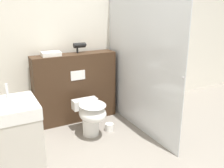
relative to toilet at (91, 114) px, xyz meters
The scene contains 8 objects.
wall_back 1.27m from the toilet, 72.58° to the left, with size 8.00×0.06×2.50m.
partition_panel 0.63m from the toilet, 90.12° to the left, with size 1.26×0.29×1.05m.
shower_glass 1.00m from the toilet, ahead, with size 0.04×1.77×2.05m.
toilet is the anchor object (origin of this frame).
sink_vanity 1.25m from the toilet, 147.57° to the right, with size 0.45×0.50×1.06m.
hair_drier 1.06m from the toilet, 79.71° to the left, with size 0.21×0.08×0.15m.
folded_towel 1.03m from the toilet, 119.77° to the left, with size 0.26×0.18×0.06m.
spare_toilet_roll 0.38m from the toilet, ahead, with size 0.12×0.12×0.11m.
Camera 1 is at (-1.47, -1.83, 1.73)m, focal length 40.00 mm.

